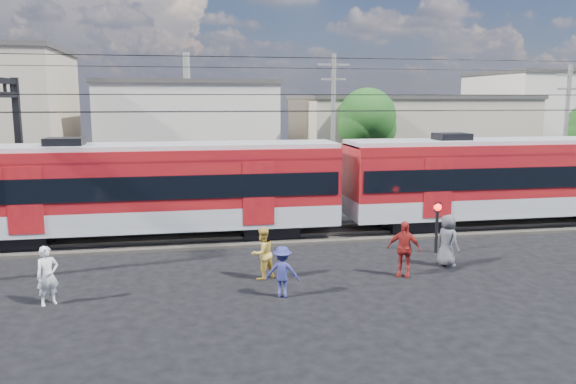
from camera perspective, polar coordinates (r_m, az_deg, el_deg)
name	(u,v)px	position (r m, az deg, el deg)	size (l,w,h in m)	color
ground	(267,302)	(17.16, -2.15, -11.11)	(120.00, 120.00, 0.00)	black
track_bed	(241,237)	(24.75, -4.84, -4.53)	(70.00, 3.40, 0.12)	#2D2823
rail_near	(242,238)	(23.99, -4.67, -4.68)	(70.00, 0.12, 0.12)	#59544C
rail_far	(239,230)	(25.44, -5.01, -3.87)	(70.00, 0.12, 0.12)	#59544C
commuter_train	(153,186)	(24.22, -13.54, 0.58)	(50.30, 3.08, 4.17)	black
catenary	(21,122)	(24.75, -25.50, 6.48)	(70.00, 9.30, 7.52)	black
building_midwest	(188,131)	(42.97, -10.10, 6.15)	(12.24, 12.24, 7.30)	beige
building_mideast	(405,137)	(43.20, 11.79, 5.45)	(16.32, 10.20, 6.30)	tan
building_east	(541,121)	(53.37, 24.32, 6.62)	(10.20, 10.20, 8.30)	beige
utility_pole_mid	(333,125)	(32.03, 4.60, 6.75)	(1.80, 0.24, 8.50)	slate
utility_pole_east	(566,129)	(37.34, 26.37, 5.79)	(1.80, 0.24, 8.00)	slate
tree_near	(369,121)	(35.91, 8.27, 7.18)	(3.82, 3.64, 6.72)	#382619
pedestrian_a	(48,276)	(18.13, -23.24, -7.81)	(0.65, 0.42, 1.77)	silver
pedestrian_b	(262,253)	(19.01, -2.61, -6.23)	(0.86, 0.67, 1.78)	gold
pedestrian_c	(282,272)	(17.34, -0.58, -8.10)	(1.03, 0.59, 1.59)	navy
pedestrian_d	(404,249)	(19.66, 11.68, -5.67)	(1.13, 0.47, 1.93)	maroon
pedestrian_e	(447,240)	(21.20, 15.89, -4.76)	(0.93, 0.61, 1.91)	#4A4B4F
car_silver	(559,190)	(36.64, 25.86, 0.19)	(1.73, 4.30, 1.47)	#B4B7BC
crossing_signal	(437,218)	(22.81, 14.91, -2.57)	(0.29, 0.29, 2.02)	black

